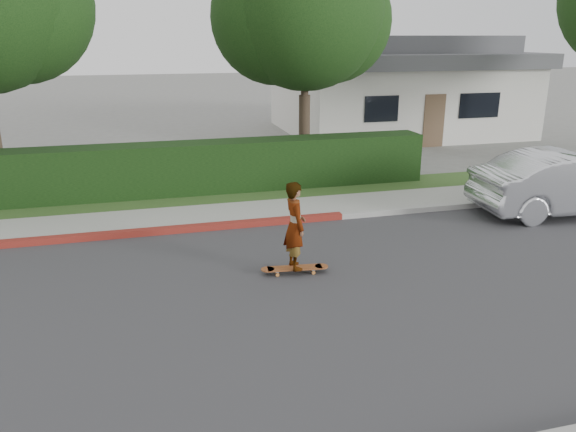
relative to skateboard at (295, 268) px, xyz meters
name	(u,v)px	position (x,y,z in m)	size (l,w,h in m)	color
ground	(367,294)	(1.00, -1.17, -0.11)	(120.00, 120.00, 0.00)	slate
road	(367,294)	(1.00, -1.17, -0.11)	(60.00, 8.00, 0.01)	#2D2D30
curb_far	(302,219)	(1.00, 2.93, -0.04)	(60.00, 0.20, 0.15)	#9E9E99
curb_red_section	(84,237)	(-4.00, 2.93, -0.03)	(12.00, 0.21, 0.15)	maroon
sidewalk_far	(292,209)	(1.00, 3.83, -0.05)	(60.00, 1.60, 0.12)	gray
planting_strip	(277,193)	(1.00, 5.43, -0.06)	(60.00, 1.60, 0.10)	#2D4C1E
hedge	(167,171)	(-2.00, 6.03, 0.64)	(15.00, 1.00, 1.50)	black
tree_center	(303,15)	(2.48, 8.02, 4.79)	(5.66, 4.84, 7.44)	#33261C
house	(396,86)	(9.00, 14.83, 1.98)	(10.60, 8.60, 4.30)	beige
skateboard	(295,268)	(0.00, 0.00, 0.00)	(1.31, 0.40, 0.12)	#C27535
skateboarder	(295,226)	(0.00, 0.00, 0.86)	(0.61, 0.40, 1.67)	white
car_silver	(570,183)	(7.69, 1.88, 0.68)	(1.69, 4.84, 1.59)	silver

